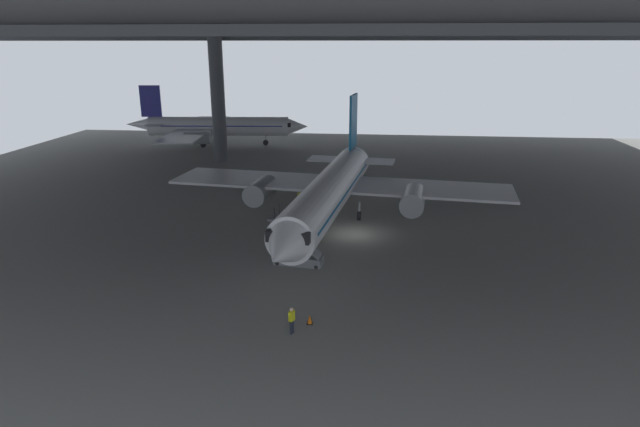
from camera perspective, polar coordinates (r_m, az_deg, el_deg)
ground_plane at (r=47.29m, az=3.71°, el=-2.19°), size 110.00×110.00×0.00m
hangar_structure at (r=58.32m, az=4.59°, el=19.28°), size 121.00×99.00×18.39m
airplane_main at (r=48.61m, az=1.17°, el=2.52°), size 33.36×34.34×10.84m
boarding_stairs at (r=40.75m, az=-2.35°, el=-4.41°), size 4.21×1.93×4.53m
crew_worker_near_nose at (r=31.28m, az=-3.03°, el=-11.15°), size 0.37×0.49×1.67m
crew_worker_by_stairs at (r=44.46m, az=-3.58°, el=-2.17°), size 0.29×0.54×1.70m
airplane_distant at (r=90.49m, az=-11.12°, el=9.10°), size 30.02×29.07×9.68m
traffic_cone_orange at (r=32.57m, az=-1.10°, el=-11.21°), size 0.36×0.36×0.60m
baggage_tug at (r=57.70m, az=-1.47°, el=2.06°), size 1.76×2.44×0.90m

